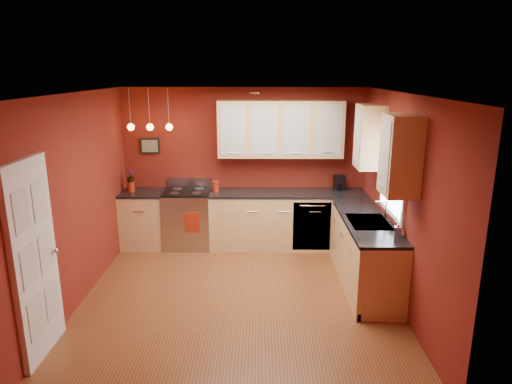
{
  "coord_description": "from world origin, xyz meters",
  "views": [
    {
      "loc": [
        0.27,
        -5.38,
        2.86
      ],
      "look_at": [
        0.21,
        1.0,
        1.15
      ],
      "focal_mm": 32.0,
      "sensor_mm": 36.0,
      "label": 1
    }
  ],
  "objects_px": {
    "gas_range": "(188,218)",
    "soap_pump": "(398,229)",
    "coffee_maker": "(339,183)",
    "red_canister": "(216,187)",
    "sink": "(369,223)"
  },
  "relations": [
    {
      "from": "sink",
      "to": "soap_pump",
      "type": "distance_m",
      "value": 0.6
    },
    {
      "from": "gas_range",
      "to": "soap_pump",
      "type": "distance_m",
      "value": 3.54
    },
    {
      "from": "coffee_maker",
      "to": "soap_pump",
      "type": "relative_size",
      "value": 1.31
    },
    {
      "from": "gas_range",
      "to": "soap_pump",
      "type": "bearing_deg",
      "value": -35.89
    },
    {
      "from": "gas_range",
      "to": "coffee_maker",
      "type": "height_order",
      "value": "coffee_maker"
    },
    {
      "from": "sink",
      "to": "coffee_maker",
      "type": "height_order",
      "value": "sink"
    },
    {
      "from": "soap_pump",
      "to": "red_canister",
      "type": "bearing_deg",
      "value": 139.15
    },
    {
      "from": "coffee_maker",
      "to": "soap_pump",
      "type": "distance_m",
      "value": 2.22
    },
    {
      "from": "coffee_maker",
      "to": "soap_pump",
      "type": "xyz_separation_m",
      "value": [
        0.33,
        -2.2,
        -0.02
      ]
    },
    {
      "from": "red_canister",
      "to": "soap_pump",
      "type": "bearing_deg",
      "value": -40.85
    },
    {
      "from": "red_canister",
      "to": "soap_pump",
      "type": "height_order",
      "value": "soap_pump"
    },
    {
      "from": "gas_range",
      "to": "soap_pump",
      "type": "relative_size",
      "value": 5.97
    },
    {
      "from": "red_canister",
      "to": "coffee_maker",
      "type": "bearing_deg",
      "value": 4.29
    },
    {
      "from": "red_canister",
      "to": "sink",
      "type": "bearing_deg",
      "value": -34.78
    },
    {
      "from": "gas_range",
      "to": "coffee_maker",
      "type": "xyz_separation_m",
      "value": [
        2.51,
        0.15,
        0.57
      ]
    }
  ]
}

